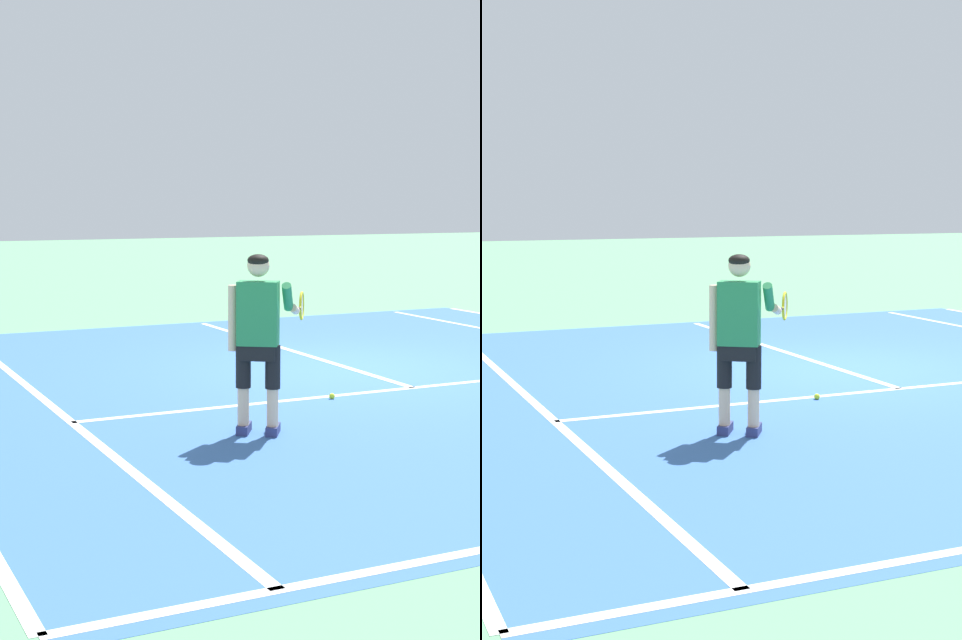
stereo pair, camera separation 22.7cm
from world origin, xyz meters
The scene contains 7 objects.
ground_plane centered at (0.00, 0.00, 0.00)m, with size 80.00×80.00×0.00m, color #609E70.
court_inner_surface centered at (0.00, -0.50, 0.00)m, with size 10.98×11.29×0.00m, color #3866A8.
line_service centered at (0.00, -1.45, 0.00)m, with size 8.23×0.10×0.01m, color white.
line_centre_service centered at (0.00, 1.75, 0.00)m, with size 0.10×6.40×0.01m, color white.
line_singles_left centered at (-4.12, -0.50, 0.00)m, with size 0.10×10.89×0.01m, color white.
tennis_player centered at (-2.62, -2.65, 0.99)m, with size 1.09×0.86×1.71m.
tennis_ball_near_feet centered at (-1.18, -1.58, 0.03)m, with size 0.07×0.07×0.07m, color #CCE02D.
Camera 1 is at (-6.49, -10.52, 2.22)m, focal length 53.01 mm.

